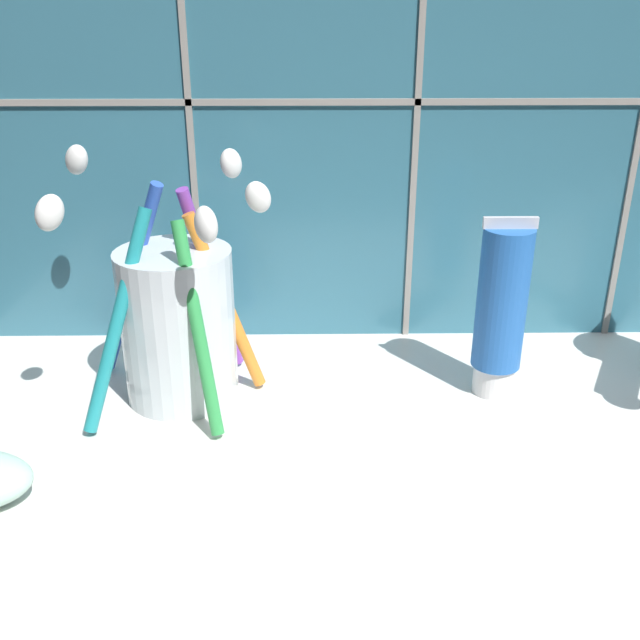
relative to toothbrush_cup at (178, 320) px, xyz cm
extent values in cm
cube|color=silver|center=(16.07, -7.03, -7.01)|extent=(70.62, 35.82, 2.00)
cube|color=#336B7F|center=(16.07, 11.13, 20.61)|extent=(80.62, 1.50, 57.23)
cube|color=gray|center=(16.07, 10.28, 13.74)|extent=(80.62, 0.24, 0.50)
cube|color=gray|center=(0.18, 10.28, 20.61)|extent=(0.50, 0.24, 57.23)
cube|color=gray|center=(17.83, 10.28, 20.61)|extent=(0.50, 0.24, 57.23)
cylinder|color=silver|center=(0.00, 0.04, -0.44)|extent=(8.14, 8.14, 11.14)
cylinder|color=orange|center=(3.41, 0.63, 1.02)|extent=(5.34, 1.32, 13.53)
ellipsoid|color=white|center=(5.96, 0.84, 8.68)|extent=(2.40, 1.48, 2.62)
cylinder|color=purple|center=(2.19, 2.90, 1.75)|extent=(4.09, 4.43, 14.98)
ellipsoid|color=white|center=(3.82, 4.72, 10.17)|extent=(2.46, 2.53, 2.58)
cylinder|color=blue|center=(-3.65, 2.29, 2.00)|extent=(6.92, 4.11, 15.57)
ellipsoid|color=white|center=(-6.92, 3.95, 10.62)|extent=(2.74, 2.25, 2.69)
cylinder|color=teal|center=(-3.31, -3.39, 1.44)|extent=(5.39, 5.70, 14.45)
ellipsoid|color=white|center=(-5.70, -5.95, 9.49)|extent=(2.60, 2.66, 2.69)
cylinder|color=green|center=(2.07, -4.02, 1.12)|extent=(3.55, 5.44, 13.77)
ellipsoid|color=white|center=(3.43, -6.48, 8.89)|extent=(2.27, 2.67, 2.64)
cylinder|color=white|center=(23.08, 0.04, -4.87)|extent=(3.03, 3.03, 2.28)
cylinder|color=blue|center=(23.08, 0.04, 1.46)|extent=(3.56, 3.56, 10.38)
cube|color=silver|center=(23.08, 0.04, 7.06)|extent=(3.74, 0.36, 0.80)
camera|label=1|loc=(9.46, -46.58, 20.50)|focal=40.00mm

